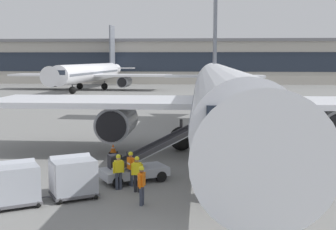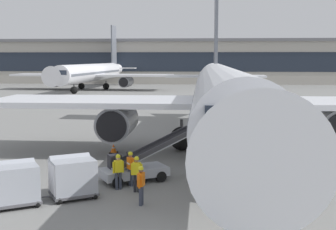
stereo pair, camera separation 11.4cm
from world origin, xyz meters
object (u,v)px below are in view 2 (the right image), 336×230
object	(u,v)px
ground_crew_by_carts	(118,169)
ground_crew_marshaller	(137,172)
safety_cone_engine_keepout	(114,149)
belt_loader	(139,165)
safety_cone_wingtip	(78,160)
distant_airplane	(92,73)
ground_crew_wingwalker	(141,183)
baggage_cart_second	(15,183)
baggage_cart_lead	(73,176)
ground_crew_by_loader	(131,166)
parked_airplane	(222,96)

from	to	relation	value
ground_crew_by_carts	ground_crew_marshaller	bearing A→B (deg)	-21.10
ground_crew_marshaller	safety_cone_engine_keepout	distance (m)	9.13
belt_loader	ground_crew_by_carts	world-z (taller)	belt_loader
safety_cone_wingtip	distant_airplane	world-z (taller)	distant_airplane
safety_cone_wingtip	ground_crew_by_carts	bearing A→B (deg)	-54.44
belt_loader	ground_crew_wingwalker	bearing A→B (deg)	-80.43
baggage_cart_second	safety_cone_wingtip	size ratio (longest dim) A/B	4.09
ground_crew_marshaller	ground_crew_wingwalker	size ratio (longest dim) A/B	1.00
baggage_cart_second	safety_cone_engine_keepout	size ratio (longest dim) A/B	4.36
baggage_cart_lead	ground_crew_by_carts	xyz separation A→B (m)	(1.85, 1.38, -0.00)
safety_cone_engine_keepout	safety_cone_wingtip	size ratio (longest dim) A/B	0.94
ground_crew_by_loader	belt_loader	bearing A→B (deg)	74.94
belt_loader	ground_crew_marshaller	xyz separation A→B (m)	(0.19, -2.04, 0.17)
parked_airplane	baggage_cart_lead	xyz separation A→B (m)	(-7.19, -10.13, -2.86)
baggage_cart_second	distant_airplane	bearing A→B (deg)	101.32
parked_airplane	ground_crew_by_carts	world-z (taller)	parked_airplane
belt_loader	safety_cone_wingtip	distance (m)	4.99
baggage_cart_lead	parked_airplane	bearing A→B (deg)	54.61
ground_crew_by_loader	baggage_cart_lead	bearing A→B (deg)	-138.87
baggage_cart_lead	ground_crew_by_loader	distance (m)	3.11
parked_airplane	ground_crew_wingwalker	xyz separation A→B (m)	(-3.92, -11.00, -2.86)
parked_airplane	safety_cone_engine_keepout	world-z (taller)	parked_airplane
parked_airplane	ground_crew_by_carts	xyz separation A→B (m)	(-5.35, -8.74, -2.86)
ground_crew_by_carts	baggage_cart_lead	bearing A→B (deg)	-143.21
ground_crew_by_loader	ground_crew_wingwalker	xyz separation A→B (m)	(0.93, -2.92, 0.00)
ground_crew_by_loader	ground_crew_marshaller	bearing A→B (deg)	-65.70
ground_crew_by_loader	safety_cone_wingtip	distance (m)	5.46
baggage_cart_second	ground_crew_by_carts	xyz separation A→B (m)	(4.02, 2.69, -0.00)
belt_loader	safety_cone_engine_keepout	distance (m)	7.14
baggage_cart_lead	safety_cone_engine_keepout	size ratio (longest dim) A/B	4.36
safety_cone_engine_keepout	safety_cone_wingtip	distance (m)	3.95
baggage_cart_lead	ground_crew_by_carts	world-z (taller)	baggage_cart_lead
safety_cone_engine_keepout	baggage_cart_second	bearing A→B (deg)	-100.95
belt_loader	ground_crew_wingwalker	distance (m)	3.98
baggage_cart_lead	ground_crew_by_carts	distance (m)	2.31
safety_cone_wingtip	ground_crew_marshaller	bearing A→B (deg)	-49.46
parked_airplane	baggage_cart_second	distance (m)	15.05
belt_loader	ground_crew_marshaller	distance (m)	2.06
safety_cone_wingtip	distant_airplane	size ratio (longest dim) A/B	0.02
belt_loader	safety_cone_wingtip	world-z (taller)	belt_loader
parked_airplane	safety_cone_engine_keepout	distance (m)	8.08
ground_crew_by_carts	ground_crew_wingwalker	world-z (taller)	same
baggage_cart_second	distant_airplane	size ratio (longest dim) A/B	0.07
baggage_cart_second	parked_airplane	bearing A→B (deg)	50.67
ground_crew_marshaller	belt_loader	bearing A→B (deg)	95.44
belt_loader	baggage_cart_lead	bearing A→B (deg)	-130.55
baggage_cart_second	safety_cone_engine_keepout	xyz separation A→B (m)	(2.12, 10.96, -0.69)
baggage_cart_lead	safety_cone_engine_keepout	world-z (taller)	baggage_cart_lead
baggage_cart_lead	ground_crew_marshaller	bearing A→B (deg)	19.86
ground_crew_wingwalker	ground_crew_by_loader	bearing A→B (deg)	107.74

